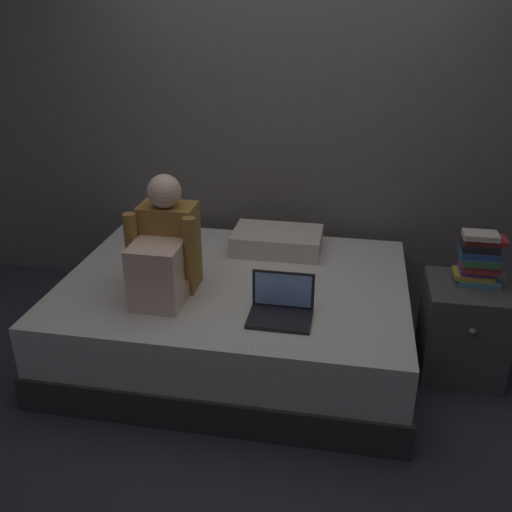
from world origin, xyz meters
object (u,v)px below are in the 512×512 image
at_px(nightstand, 463,329).
at_px(pillow, 277,241).
at_px(bed, 236,316).
at_px(person_sitting, 165,251).
at_px(book_stack, 479,258).
at_px(laptop, 281,307).

height_order(nightstand, pillow, pillow).
distance_m(bed, person_sitting, 0.64).
bearing_deg(pillow, book_stack, -17.63).
bearing_deg(nightstand, book_stack, 56.43).
bearing_deg(person_sitting, pillow, 53.08).
relative_size(bed, person_sitting, 3.05).
relative_size(nightstand, laptop, 1.72).
distance_m(pillow, book_stack, 1.22).
xyz_separation_m(pillow, book_stack, (1.15, -0.37, 0.14)).
bearing_deg(nightstand, laptop, -157.51).
relative_size(nightstand, person_sitting, 0.84).
bearing_deg(bed, nightstand, 1.75).
bearing_deg(pillow, person_sitting, -126.92).
distance_m(bed, pillow, 0.58).
xyz_separation_m(nightstand, pillow, (-1.12, 0.41, 0.28)).
bearing_deg(book_stack, person_sitting, -169.33).
relative_size(bed, laptop, 6.25).
height_order(person_sitting, pillow, person_sitting).
relative_size(person_sitting, book_stack, 2.21).
xyz_separation_m(person_sitting, pillow, (0.51, 0.68, -0.19)).
height_order(bed, laptop, laptop).
bearing_deg(nightstand, person_sitting, -170.66).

